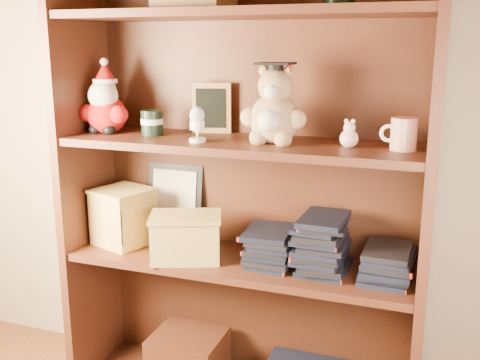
# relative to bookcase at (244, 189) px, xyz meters

# --- Properties ---
(bookcase) EXTENTS (1.20, 0.35, 1.60)m
(bookcase) POSITION_rel_bookcase_xyz_m (0.00, 0.00, 0.00)
(bookcase) COLOR #4A2315
(bookcase) RESTS_ON ground
(shelf_lower) EXTENTS (1.14, 0.33, 0.02)m
(shelf_lower) POSITION_rel_bookcase_xyz_m (0.00, -0.05, -0.24)
(shelf_lower) COLOR #4A2315
(shelf_lower) RESTS_ON ground
(shelf_upper) EXTENTS (1.14, 0.33, 0.02)m
(shelf_upper) POSITION_rel_bookcase_xyz_m (0.00, -0.05, 0.16)
(shelf_upper) COLOR #4A2315
(shelf_upper) RESTS_ON ground
(santa_plush) EXTENTS (0.19, 0.13, 0.26)m
(santa_plush) POSITION_rel_bookcase_xyz_m (-0.49, -0.06, 0.27)
(santa_plush) COLOR #A50F0F
(santa_plush) RESTS_ON shelf_upper
(teachers_tin) EXTENTS (0.07, 0.07, 0.08)m
(teachers_tin) POSITION_rel_bookcase_xyz_m (-0.31, -0.05, 0.21)
(teachers_tin) COLOR black
(teachers_tin) RESTS_ON shelf_upper
(chalkboard_plaque) EXTENTS (0.13, 0.09, 0.17)m
(chalkboard_plaque) POSITION_rel_bookcase_xyz_m (-0.14, 0.06, 0.25)
(chalkboard_plaque) COLOR #9E7547
(chalkboard_plaque) RESTS_ON shelf_upper
(egg_cup) EXTENTS (0.05, 0.05, 0.11)m
(egg_cup) POSITION_rel_bookcase_xyz_m (-0.11, -0.13, 0.23)
(egg_cup) COLOR white
(egg_cup) RESTS_ON shelf_upper
(grad_teddy_bear) EXTENTS (0.21, 0.18, 0.25)m
(grad_teddy_bear) POSITION_rel_bookcase_xyz_m (0.12, -0.06, 0.27)
(grad_teddy_bear) COLOR tan
(grad_teddy_bear) RESTS_ON shelf_upper
(pink_figurine) EXTENTS (0.06, 0.06, 0.09)m
(pink_figurine) POSITION_rel_bookcase_xyz_m (0.35, -0.05, 0.20)
(pink_figurine) COLOR beige
(pink_figurine) RESTS_ON shelf_upper
(teacher_mug) EXTENTS (0.11, 0.08, 0.09)m
(teacher_mug) POSITION_rel_bookcase_xyz_m (0.50, -0.05, 0.22)
(teacher_mug) COLOR silver
(teacher_mug) RESTS_ON shelf_upper
(certificate_frame) EXTENTS (0.22, 0.06, 0.27)m
(certificate_frame) POSITION_rel_bookcase_xyz_m (-0.30, 0.09, -0.09)
(certificate_frame) COLOR black
(certificate_frame) RESTS_ON shelf_lower
(treats_box) EXTENTS (0.23, 0.23, 0.20)m
(treats_box) POSITION_rel_bookcase_xyz_m (-0.44, -0.05, -0.13)
(treats_box) COLOR tan
(treats_box) RESTS_ON shelf_lower
(pencils_box) EXTENTS (0.28, 0.24, 0.15)m
(pencils_box) POSITION_rel_bookcase_xyz_m (-0.16, -0.12, -0.15)
(pencils_box) COLOR tan
(pencils_box) RESTS_ON shelf_lower
(book_stack_left) EXTENTS (0.14, 0.20, 0.11)m
(book_stack_left) POSITION_rel_bookcase_xyz_m (0.11, -0.05, -0.17)
(book_stack_left) COLOR black
(book_stack_left) RESTS_ON shelf_lower
(book_stack_mid) EXTENTS (0.14, 0.20, 0.18)m
(book_stack_mid) POSITION_rel_bookcase_xyz_m (0.28, -0.05, -0.14)
(book_stack_mid) COLOR black
(book_stack_mid) RESTS_ON shelf_lower
(book_stack_right) EXTENTS (0.14, 0.20, 0.10)m
(book_stack_right) POSITION_rel_bookcase_xyz_m (0.48, -0.05, -0.18)
(book_stack_right) COLOR black
(book_stack_right) RESTS_ON shelf_lower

